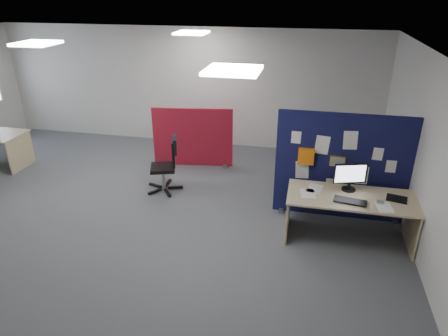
% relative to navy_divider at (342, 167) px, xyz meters
% --- Properties ---
extents(floor, '(9.00, 9.00, 0.00)m').
position_rel_navy_divider_xyz_m(floor, '(-3.46, -0.67, -0.89)').
color(floor, '#505257').
rests_on(floor, ground).
extents(ceiling, '(9.00, 7.00, 0.02)m').
position_rel_navy_divider_xyz_m(ceiling, '(-3.46, -0.67, 1.81)').
color(ceiling, white).
rests_on(ceiling, wall_back).
extents(wall_back, '(9.00, 0.02, 2.70)m').
position_rel_navy_divider_xyz_m(wall_back, '(-3.46, 2.83, 0.46)').
color(wall_back, silver).
rests_on(wall_back, floor).
extents(wall_right, '(0.02, 7.00, 2.70)m').
position_rel_navy_divider_xyz_m(wall_right, '(1.04, -0.67, 0.46)').
color(wall_right, silver).
rests_on(wall_right, floor).
extents(ceiling_lights, '(4.10, 4.10, 0.04)m').
position_rel_navy_divider_xyz_m(ceiling_lights, '(-3.13, -0.00, 1.78)').
color(ceiling_lights, white).
rests_on(ceiling_lights, ceiling).
extents(navy_divider, '(2.15, 0.30, 1.77)m').
position_rel_navy_divider_xyz_m(navy_divider, '(0.00, 0.00, 0.00)').
color(navy_divider, '#0E1134').
rests_on(navy_divider, floor).
extents(main_desk, '(1.84, 0.82, 0.73)m').
position_rel_navy_divider_xyz_m(main_desk, '(0.12, -0.63, -0.32)').
color(main_desk, tan).
rests_on(main_desk, floor).
extents(monitor_main, '(0.48, 0.20, 0.43)m').
position_rel_navy_divider_xyz_m(monitor_main, '(0.08, -0.46, 0.08)').
color(monitor_main, black).
rests_on(monitor_main, main_desk).
extents(keyboard, '(0.47, 0.26, 0.02)m').
position_rel_navy_divider_xyz_m(keyboard, '(0.08, -0.84, -0.14)').
color(keyboard, black).
rests_on(keyboard, main_desk).
extents(mouse, '(0.11, 0.08, 0.03)m').
position_rel_navy_divider_xyz_m(mouse, '(0.50, -0.78, -0.14)').
color(mouse, gray).
rests_on(mouse, main_desk).
extents(paper_tray, '(0.32, 0.28, 0.01)m').
position_rel_navy_divider_xyz_m(paper_tray, '(0.74, -0.61, -0.15)').
color(paper_tray, black).
rests_on(paper_tray, main_desk).
extents(red_divider, '(1.66, 0.30, 1.25)m').
position_rel_navy_divider_xyz_m(red_divider, '(-2.91, 1.49, -0.27)').
color(red_divider, '#AC162A').
rests_on(red_divider, floor).
extents(office_chair, '(0.68, 0.65, 1.03)m').
position_rel_navy_divider_xyz_m(office_chair, '(-3.03, 0.30, -0.30)').
color(office_chair, black).
rests_on(office_chair, floor).
extents(desk_papers, '(1.30, 0.69, 0.00)m').
position_rel_navy_divider_xyz_m(desk_papers, '(-0.13, -0.70, -0.15)').
color(desk_papers, white).
rests_on(desk_papers, main_desk).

